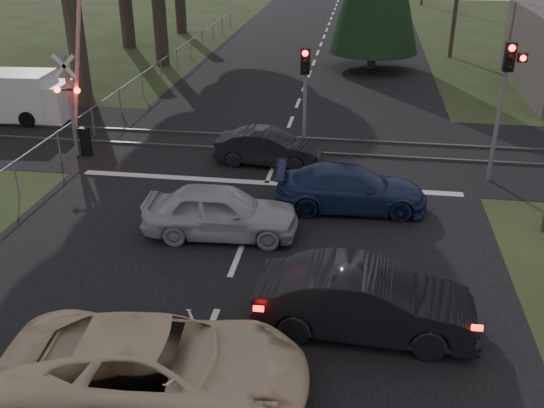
% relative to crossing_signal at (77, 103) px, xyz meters
% --- Properties ---
extents(ground, '(120.00, 120.00, 0.00)m').
position_rel_crossing_signal_xyz_m(ground, '(7.27, -9.79, -2.06)').
color(ground, '#273116').
rests_on(ground, ground).
extents(road, '(14.00, 100.00, 0.01)m').
position_rel_crossing_signal_xyz_m(road, '(7.27, 0.21, -2.05)').
color(road, black).
rests_on(road, ground).
extents(rail_corridor, '(120.00, 8.00, 0.01)m').
position_rel_crossing_signal_xyz_m(rail_corridor, '(7.27, 2.21, -2.05)').
color(rail_corridor, black).
rests_on(rail_corridor, ground).
extents(stop_line, '(13.00, 0.35, 0.00)m').
position_rel_crossing_signal_xyz_m(stop_line, '(7.27, -1.59, -2.05)').
color(stop_line, silver).
rests_on(stop_line, ground).
extents(rail_near, '(120.00, 0.12, 0.10)m').
position_rel_crossing_signal_xyz_m(rail_near, '(7.27, 1.41, -2.01)').
color(rail_near, '#59544C').
rests_on(rail_near, ground).
extents(rail_far, '(120.00, 0.12, 0.10)m').
position_rel_crossing_signal_xyz_m(rail_far, '(7.27, 3.01, -2.01)').
color(rail_far, '#59544C').
rests_on(rail_far, ground).
extents(crossing_signal, '(1.62, 0.38, 6.96)m').
position_rel_crossing_signal_xyz_m(crossing_signal, '(0.00, 0.00, 0.00)').
color(crossing_signal, slate).
rests_on(crossing_signal, ground).
extents(traffic_signal_right, '(0.68, 0.48, 4.70)m').
position_rel_crossing_signal_xyz_m(traffic_signal_right, '(14.82, -0.31, 1.26)').
color(traffic_signal_right, slate).
rests_on(traffic_signal_right, ground).
extents(traffic_signal_center, '(0.32, 0.48, 4.10)m').
position_rel_crossing_signal_xyz_m(traffic_signal_center, '(8.27, 0.89, 0.75)').
color(traffic_signal_center, slate).
rests_on(traffic_signal_center, ground).
extents(fence_left, '(0.10, 36.00, 1.20)m').
position_rel_crossing_signal_xyz_m(fence_left, '(-0.53, 12.71, -2.06)').
color(fence_left, slate).
rests_on(fence_left, ground).
extents(cream_coupe, '(5.81, 3.08, 1.56)m').
position_rel_crossing_signal_xyz_m(cream_coupe, '(6.88, -11.94, -1.28)').
color(cream_coupe, beige).
rests_on(cream_coupe, ground).
extents(dark_hatchback, '(4.77, 1.81, 1.55)m').
position_rel_crossing_signal_xyz_m(dark_hatchback, '(10.62, -9.28, -1.28)').
color(dark_hatchback, black).
rests_on(dark_hatchback, ground).
extents(silver_car, '(4.44, 1.99, 1.48)m').
position_rel_crossing_signal_xyz_m(silver_car, '(6.58, -5.42, -1.32)').
color(silver_car, '#ACAFB4').
rests_on(silver_car, ground).
extents(blue_sedan, '(4.73, 2.17, 1.34)m').
position_rel_crossing_signal_xyz_m(blue_sedan, '(10.14, -3.13, -1.39)').
color(blue_sedan, '#19274C').
rests_on(blue_sedan, ground).
extents(dark_car_far, '(3.93, 1.62, 1.26)m').
position_rel_crossing_signal_xyz_m(dark_car_far, '(7.07, 0.16, -1.43)').
color(dark_car_far, black).
rests_on(dark_car_far, ground).
extents(white_van, '(5.56, 2.38, 2.13)m').
position_rel_crossing_signal_xyz_m(white_van, '(-5.03, 3.74, -0.98)').
color(white_van, white).
rests_on(white_van, ground).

